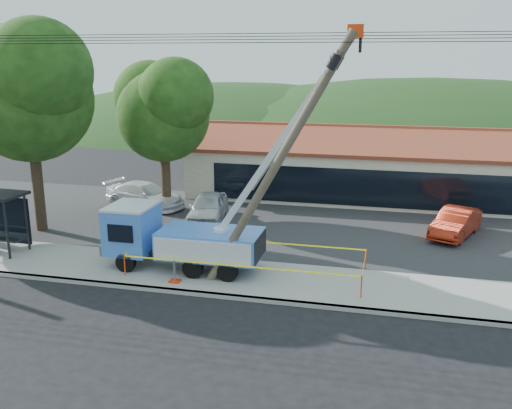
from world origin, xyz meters
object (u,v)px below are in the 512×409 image
object	(u,v)px
car_white	(146,209)
car_silver	(209,223)
car_red	(454,238)
leaning_pole	(283,153)
utility_truck	(181,234)

from	to	relation	value
car_white	car_silver	bearing A→B (deg)	-97.83
car_silver	car_red	xyz separation A→B (m)	(12.99, 0.45, 0.00)
car_silver	car_white	xyz separation A→B (m)	(-4.65, 1.99, 0.00)
leaning_pole	car_red	bearing A→B (deg)	49.47
utility_truck	car_silver	xyz separation A→B (m)	(-1.14, 7.11, -1.64)
car_silver	car_red	size ratio (longest dim) A/B	1.09
utility_truck	leaning_pole	size ratio (longest dim) A/B	1.07
utility_truck	car_red	size ratio (longest dim) A/B	2.47
leaning_pole	car_red	size ratio (longest dim) A/B	2.31
leaning_pole	car_white	xyz separation A→B (m)	(-10.36, 10.06, -5.48)
leaning_pole	car_white	distance (m)	15.44
car_silver	utility_truck	bearing A→B (deg)	-89.37
utility_truck	leaning_pole	world-z (taller)	utility_truck
car_red	car_white	size ratio (longest dim) A/B	0.83
car_silver	car_red	bearing A→B (deg)	-6.49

